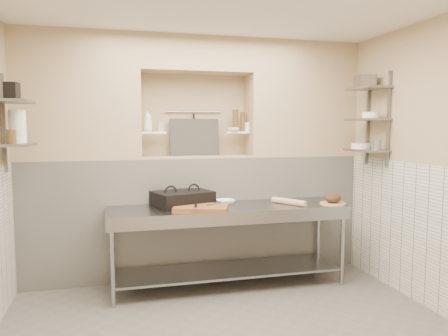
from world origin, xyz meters
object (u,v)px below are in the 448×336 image
object	(u,v)px
mixing_bowl	(225,202)
bowl_alcove	(233,129)
prep_table	(228,229)
bread_loaf	(333,198)
bottle_soap	(148,120)
cutting_board	(201,208)
panini_press	(182,199)
rolling_pin	(289,202)
jug_left	(17,127)

from	to	relation	value
mixing_bowl	bowl_alcove	size ratio (longest dim) A/B	1.41
prep_table	bread_loaf	size ratio (longest dim) A/B	14.34
bottle_soap	cutting_board	bearing A→B (deg)	-54.84
prep_table	bowl_alcove	distance (m)	1.22
bottle_soap	panini_press	bearing A→B (deg)	-49.33
mixing_bowl	bread_loaf	size ratio (longest dim) A/B	1.15
cutting_board	rolling_pin	world-z (taller)	rolling_pin
prep_table	cutting_board	bearing A→B (deg)	-155.71
prep_table	mixing_bowl	bearing A→B (deg)	88.12
panini_press	rolling_pin	distance (m)	1.19
mixing_bowl	rolling_pin	xyz separation A→B (m)	(0.68, -0.21, 0.01)
panini_press	rolling_pin	world-z (taller)	panini_press
rolling_pin	bowl_alcove	size ratio (longest dim) A/B	2.92
panini_press	bread_loaf	size ratio (longest dim) A/B	3.90
panini_press	mixing_bowl	xyz separation A→B (m)	(0.49, 0.00, -0.06)
panini_press	bottle_soap	size ratio (longest dim) A/B	2.74
mixing_bowl	jug_left	distance (m)	2.26
mixing_bowl	jug_left	world-z (taller)	jug_left
prep_table	cutting_board	world-z (taller)	cutting_board
cutting_board	bottle_soap	world-z (taller)	bottle_soap
bottle_soap	jug_left	bearing A→B (deg)	-156.42
bread_loaf	bottle_soap	distance (m)	2.28
mixing_bowl	bread_loaf	distance (m)	1.21
panini_press	jug_left	bearing A→B (deg)	167.39
rolling_pin	bowl_alcove	bearing A→B (deg)	130.89
rolling_pin	bottle_soap	xyz separation A→B (m)	(-1.50, 0.59, 0.91)
rolling_pin	jug_left	xyz separation A→B (m)	(-2.77, 0.04, 0.84)
cutting_board	rolling_pin	bearing A→B (deg)	5.16
prep_table	cutting_board	xyz separation A→B (m)	(-0.33, -0.15, 0.28)
cutting_board	bottle_soap	size ratio (longest dim) A/B	2.13
mixing_bowl	rolling_pin	bearing A→B (deg)	-16.92
bread_loaf	bowl_alcove	xyz separation A→B (m)	(-0.98, 0.67, 0.76)
mixing_bowl	rolling_pin	world-z (taller)	rolling_pin
bowl_alcove	jug_left	distance (m)	2.34
panini_press	rolling_pin	bearing A→B (deg)	-28.57
bottle_soap	bowl_alcove	world-z (taller)	bottle_soap
rolling_pin	bread_loaf	distance (m)	0.50
cutting_board	prep_table	bearing A→B (deg)	24.29
bowl_alcove	panini_press	bearing A→B (deg)	-151.80
bottle_soap	rolling_pin	bearing A→B (deg)	-21.52
bowl_alcove	bread_loaf	bearing A→B (deg)	-34.37
panini_press	jug_left	size ratio (longest dim) A/B	2.27
mixing_bowl	bread_loaf	world-z (taller)	bread_loaf
bread_loaf	bowl_alcove	bearing A→B (deg)	145.63
panini_press	bowl_alcove	world-z (taller)	bowl_alcove
rolling_pin	bottle_soap	bearing A→B (deg)	158.48
rolling_pin	bowl_alcove	world-z (taller)	bowl_alcove
prep_table	rolling_pin	xyz separation A→B (m)	(0.68, -0.06, 0.29)
rolling_pin	mixing_bowl	bearing A→B (deg)	163.08
rolling_pin	cutting_board	bearing A→B (deg)	-174.84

